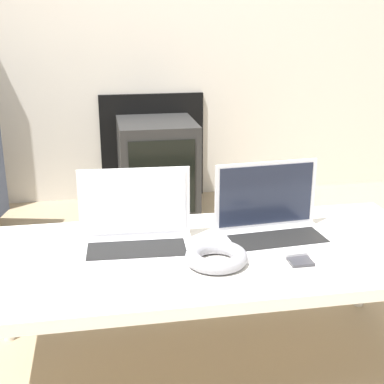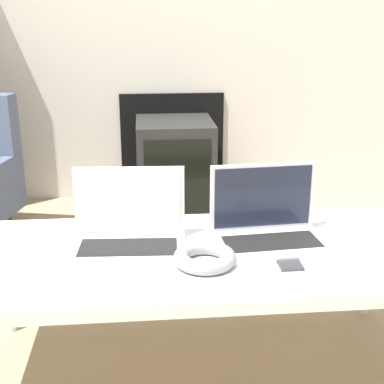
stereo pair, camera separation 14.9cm
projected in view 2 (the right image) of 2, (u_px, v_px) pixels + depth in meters
table at (201, 260)px, 1.61m from camera, size 1.39×0.62×0.41m
laptop_left at (129, 231)px, 1.61m from camera, size 0.35×0.25×0.23m
laptop_right at (268, 226)px, 1.65m from camera, size 0.36×0.25×0.23m
headphones at (204, 257)px, 1.51m from camera, size 0.18×0.18×0.04m
phone at (287, 260)px, 1.53m from camera, size 0.07×0.13×0.01m
tv at (175, 166)px, 3.05m from camera, size 0.43×0.47×0.52m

